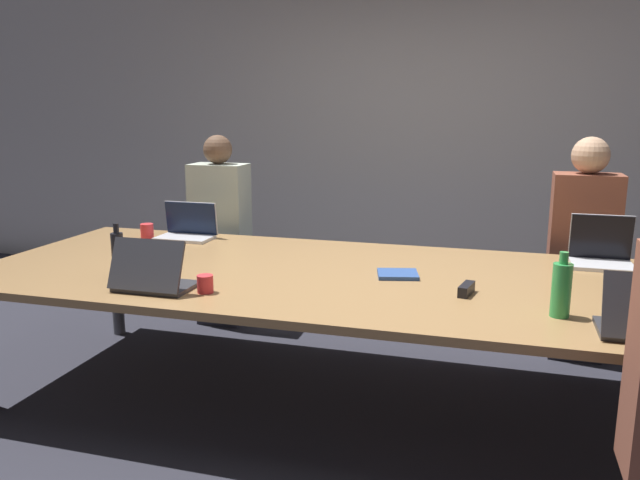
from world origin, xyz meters
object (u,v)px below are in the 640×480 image
at_px(person_far_left, 221,234).
at_px(cup_far_left, 147,231).
at_px(bottle_near_right, 561,289).
at_px(laptop_far_left, 188,228).
at_px(bottle_near_left, 118,254).
at_px(cup_near_left, 205,284).
at_px(person_far_right, 582,253).
at_px(laptop_near_left, 152,276).
at_px(laptop_far_right, 601,251).
at_px(stapler, 466,289).

xyz_separation_m(person_far_left, cup_far_left, (-0.29, -0.51, 0.11)).
xyz_separation_m(bottle_near_right, laptop_far_left, (-2.22, 0.98, -0.05)).
bearing_deg(bottle_near_left, person_far_left, 93.75).
bearing_deg(cup_near_left, person_far_left, 112.65).
bearing_deg(person_far_right, laptop_near_left, -142.33).
height_order(bottle_near_right, cup_far_left, bottle_near_right).
bearing_deg(laptop_near_left, person_far_right, -142.33).
height_order(laptop_far_right, person_far_right, person_far_right).
relative_size(laptop_far_left, person_far_left, 0.26).
relative_size(bottle_near_left, bottle_near_right, 1.01).
relative_size(bottle_near_left, laptop_far_left, 0.76).
bearing_deg(bottle_near_left, laptop_far_right, 21.80).
height_order(cup_far_left, laptop_far_right, laptop_far_right).
xyz_separation_m(person_far_left, laptop_far_right, (2.49, -0.44, 0.13)).
bearing_deg(cup_near_left, laptop_far_left, 121.39).
xyz_separation_m(laptop_near_left, person_far_left, (-0.38, 1.57, -0.13)).
distance_m(cup_near_left, bottle_near_left, 0.57).
height_order(bottle_near_right, stapler, bottle_near_right).
distance_m(laptop_near_left, person_far_left, 1.62).
height_order(laptop_near_left, bottle_near_left, bottle_near_left).
relative_size(laptop_near_left, person_far_right, 0.26).
bearing_deg(person_far_left, bottle_near_left, -86.25).
distance_m(cup_far_left, person_far_right, 2.79).
bearing_deg(laptop_far_left, laptop_near_left, -70.14).
xyz_separation_m(cup_far_left, stapler, (2.10, -0.71, -0.02)).
height_order(cup_near_left, person_far_right, person_far_right).
bearing_deg(person_far_left, laptop_far_left, -93.23).
height_order(person_far_left, cup_far_left, person_far_left).
bearing_deg(cup_far_left, laptop_far_left, 15.14).
distance_m(cup_far_left, stapler, 2.21).
bearing_deg(person_far_right, stapler, -117.08).
xyz_separation_m(cup_far_left, laptop_far_right, (2.77, 0.07, 0.03)).
height_order(bottle_near_left, person_far_right, person_far_right).
distance_m(cup_near_left, stapler, 1.21).
bearing_deg(cup_near_left, person_far_right, 40.68).
bearing_deg(laptop_near_left, stapler, -166.34).
distance_m(laptop_near_left, laptop_far_right, 2.39).
xyz_separation_m(laptop_near_left, bottle_near_right, (1.82, 0.14, 0.05)).
bearing_deg(person_far_left, bottle_near_right, -32.98).
bearing_deg(stapler, cup_far_left, 172.71).
bearing_deg(stapler, cup_near_left, -153.94).
relative_size(cup_near_left, bottle_near_left, 0.30).
height_order(laptop_near_left, cup_far_left, laptop_near_left).
bearing_deg(stapler, person_far_left, 157.37).
distance_m(person_far_left, cup_far_left, 0.60).
bearing_deg(laptop_far_right, stapler, -131.09).
xyz_separation_m(cup_near_left, person_far_left, (-0.64, 1.53, -0.10)).
height_order(bottle_near_left, laptop_far_left, bottle_near_left).
xyz_separation_m(laptop_far_left, cup_far_left, (-0.26, -0.07, -0.02)).
distance_m(person_far_left, person_far_right, 2.45).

